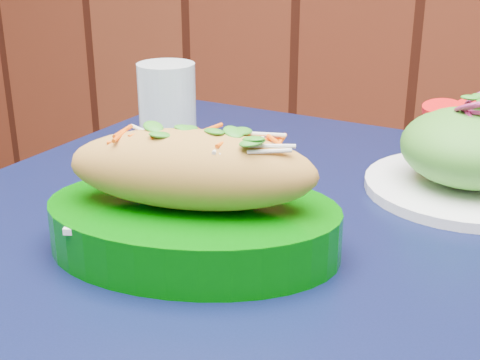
% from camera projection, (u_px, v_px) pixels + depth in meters
% --- Properties ---
extents(cafe_table, '(0.92, 0.92, 0.75)m').
position_uv_depth(cafe_table, '(286.00, 299.00, 0.73)').
color(cafe_table, black).
rests_on(cafe_table, ground).
extents(banh_mi_basket, '(0.31, 0.23, 0.13)m').
position_uv_depth(banh_mi_basket, '(193.00, 204.00, 0.63)').
color(banh_mi_basket, '#005C02').
rests_on(banh_mi_basket, cafe_table).
extents(salad_plate, '(0.24, 0.24, 0.12)m').
position_uv_depth(salad_plate, '(470.00, 154.00, 0.77)').
color(salad_plate, white).
rests_on(salad_plate, cafe_table).
extents(water_glass, '(0.08, 0.08, 0.13)m').
position_uv_depth(water_glass, '(167.00, 110.00, 0.90)').
color(water_glass, silver).
rests_on(water_glass, cafe_table).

